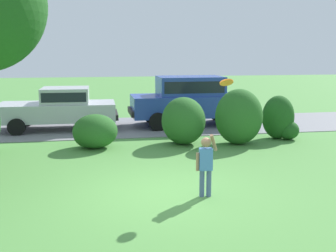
% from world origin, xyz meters
% --- Properties ---
extents(ground_plane, '(80.00, 80.00, 0.00)m').
position_xyz_m(ground_plane, '(0.00, 0.00, 0.00)').
color(ground_plane, '#518E42').
extents(driveway_strip, '(28.00, 4.40, 0.02)m').
position_xyz_m(driveway_strip, '(0.00, 7.79, 0.01)').
color(driveway_strip, slate).
rests_on(driveway_strip, ground).
extents(shrub_centre_left, '(1.34, 1.29, 1.02)m').
position_xyz_m(shrub_centre_left, '(-1.38, 4.43, 0.49)').
color(shrub_centre_left, '#286023').
rests_on(shrub_centre_left, ground).
extents(shrub_centre, '(1.36, 1.54, 1.48)m').
position_xyz_m(shrub_centre, '(1.40, 4.49, 0.74)').
color(shrub_centre, '#286023').
rests_on(shrub_centre, ground).
extents(shrub_centre_right, '(1.49, 1.36, 1.73)m').
position_xyz_m(shrub_centre_right, '(3.10, 4.20, 0.87)').
color(shrub_centre_right, '#286023').
rests_on(shrub_centre_right, ground).
extents(shrub_far_end, '(1.16, 1.06, 1.44)m').
position_xyz_m(shrub_far_end, '(4.71, 4.74, 0.65)').
color(shrub_far_end, '#1E511C').
rests_on(shrub_far_end, ground).
extents(parked_sedan, '(4.42, 2.14, 1.56)m').
position_xyz_m(parked_sedan, '(-2.58, 7.69, 0.85)').
color(parked_sedan, silver).
rests_on(parked_sedan, ground).
extents(parked_suv, '(4.70, 2.11, 1.92)m').
position_xyz_m(parked_suv, '(2.33, 7.70, 1.08)').
color(parked_suv, '#28429E').
rests_on(parked_suv, ground).
extents(child_thrower, '(0.46, 0.25, 1.29)m').
position_xyz_m(child_thrower, '(0.82, -0.33, 0.72)').
color(child_thrower, '#4C608C').
rests_on(child_thrower, ground).
extents(frisbee, '(0.28, 0.25, 0.17)m').
position_xyz_m(frisbee, '(1.32, 0.03, 2.26)').
color(frisbee, orange).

